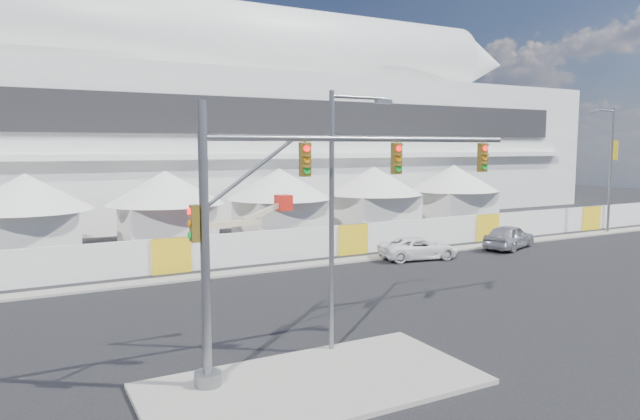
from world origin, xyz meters
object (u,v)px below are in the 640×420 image
pickup_curb (419,248)px  streetlight_median (338,203)px  streetlight_curb (609,161)px  sedan_silver (509,237)px  boom_lift (226,241)px  traffic_mast (280,225)px

pickup_curb → streetlight_median: size_ratio=0.57×
streetlight_curb → sedan_silver: bearing=-173.3°
boom_lift → traffic_mast: bearing=-109.6°
sedan_silver → pickup_curb: sedan_silver is taller
sedan_silver → streetlight_curb: streetlight_curb is taller
traffic_mast → boom_lift: bearing=76.0°
sedan_silver → pickup_curb: size_ratio=0.99×
sedan_silver → pickup_curb: (-7.88, 0.05, -0.15)m
pickup_curb → sedan_silver: bearing=-79.5°
pickup_curb → streetlight_curb: (20.49, 1.44, 5.23)m
pickup_curb → streetlight_median: bearing=143.7°
streetlight_curb → boom_lift: 31.85m
streetlight_median → streetlight_curb: 35.85m
streetlight_curb → boom_lift: (-31.07, 5.02, -4.91)m
pickup_curb → traffic_mast: bearing=140.7°
traffic_mast → boom_lift: traffic_mast is taller
traffic_mast → boom_lift: (4.81, 19.30, -3.73)m
traffic_mast → streetlight_median: bearing=20.7°
traffic_mast → streetlight_curb: bearing=21.7°
sedan_silver → streetlight_curb: 13.68m
sedan_silver → boom_lift: 19.57m
pickup_curb → boom_lift: size_ratio=0.67×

